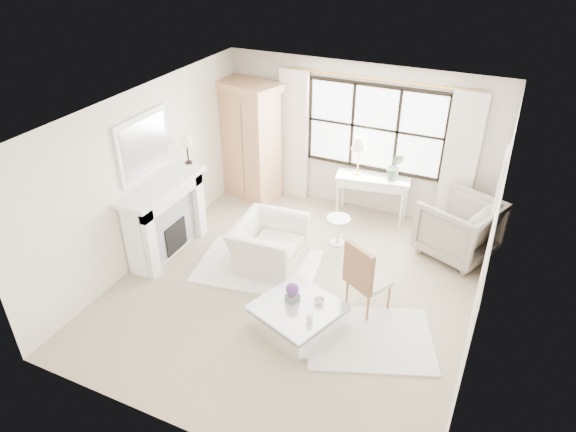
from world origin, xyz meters
The scene contains 32 objects.
floor centered at (0.00, 0.00, 0.00)m, with size 5.50×5.50×0.00m, color tan.
ceiling centered at (0.00, 0.00, 2.70)m, with size 5.50×5.50×0.00m, color silver.
wall_back centered at (0.00, 2.75, 1.35)m, with size 5.00×5.00×0.00m, color beige.
wall_front centered at (0.00, -2.75, 1.35)m, with size 5.00×5.00×0.00m, color white.
wall_left centered at (-2.50, 0.00, 1.35)m, with size 5.50×5.50×0.00m, color white.
wall_right centered at (2.50, 0.00, 1.35)m, with size 5.50×5.50×0.00m, color silver.
window_pane centered at (0.30, 2.73, 1.60)m, with size 2.40×0.02×1.50m, color white.
window_frame centered at (0.30, 2.72, 1.60)m, with size 2.50×0.04×1.50m, color black, non-canonical shape.
curtain_rod centered at (0.30, 2.67, 2.47)m, with size 0.04×0.04×3.30m, color #C68D44.
curtain_left centered at (-1.20, 2.65, 1.24)m, with size 0.55×0.10×2.47m, color white.
curtain_right centered at (1.80, 2.65, 1.24)m, with size 0.55×0.10×2.47m, color silver.
fireplace centered at (-2.27, 0.00, 0.65)m, with size 0.58×1.66×1.26m.
mirror_frame centered at (-2.47, 0.00, 1.84)m, with size 0.05×1.15×0.95m, color white.
mirror_glass centered at (-2.44, 0.00, 1.84)m, with size 0.02×1.00×0.80m, color silver.
art_frame centered at (2.47, 1.70, 1.55)m, with size 0.04×0.62×0.82m, color white.
art_canvas centered at (2.45, 1.70, 1.55)m, with size 0.01×0.52×0.72m, color beige.
mantel_lamp centered at (-2.27, 0.78, 1.65)m, with size 0.22×0.22×0.51m.
armoire centered at (-1.94, 2.33, 1.14)m, with size 1.27×0.98×2.24m.
console_table centered at (0.42, 2.48, 0.40)m, with size 1.36×0.65×0.80m.
console_lamp centered at (0.12, 2.48, 1.36)m, with size 0.28×0.28×0.69m.
orchid_plant centered at (0.78, 2.49, 1.06)m, with size 0.29×0.23×0.52m, color #506745.
side_table centered at (0.19, 1.36, 0.33)m, with size 0.40×0.40×0.51m.
rug_left centered at (-0.72, 0.21, 0.02)m, with size 1.85×1.31×0.03m, color white.
rug_right centered at (1.35, -0.59, 0.02)m, with size 1.61×1.21×0.03m, color silver.
club_armchair centered at (-0.61, 0.37, 0.37)m, with size 1.13×0.99×0.74m, color silver.
wingback_chair centered at (2.03, 1.90, 0.49)m, with size 1.05×1.08×0.98m, color gray.
french_chair centered at (1.11, -0.02, 0.31)m, with size 0.66×0.66×1.08m.
coffee_table centered at (0.39, -0.79, 0.18)m, with size 1.28×1.28×0.38m.
planter_box centered at (0.29, -0.72, 0.44)m, with size 0.15×0.15×0.11m, color slate.
planter_flowers centered at (0.29, -0.72, 0.58)m, with size 0.17×0.17×0.17m, color #5C3078.
pillar_candle centered at (0.65, -0.99, 0.44)m, with size 0.08×0.08×0.12m, color white.
coffee_vase centered at (0.63, -0.61, 0.45)m, with size 0.14×0.14×0.14m, color white.
Camera 1 is at (2.43, -5.54, 4.84)m, focal length 32.00 mm.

